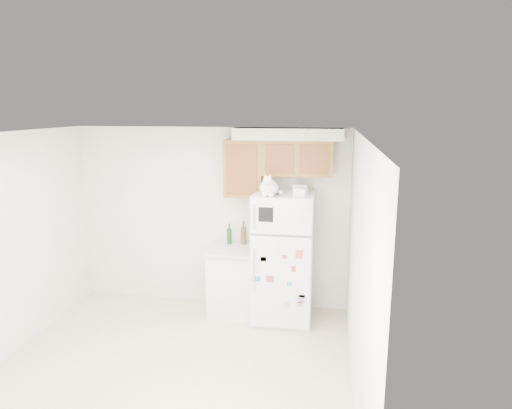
% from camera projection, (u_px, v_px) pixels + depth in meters
% --- Properties ---
extents(ground_plane, '(3.80, 4.00, 0.01)m').
position_uv_depth(ground_plane, '(166.00, 380.00, 4.72)').
color(ground_plane, beige).
extents(room_shell, '(3.84, 4.04, 2.52)m').
position_uv_depth(room_shell, '(179.00, 217.00, 4.59)').
color(room_shell, silver).
rests_on(room_shell, ground_plane).
extents(refrigerator, '(0.76, 0.78, 1.70)m').
position_uv_depth(refrigerator, '(283.00, 257.00, 5.93)').
color(refrigerator, white).
rests_on(refrigerator, ground_plane).
extents(base_counter, '(0.64, 0.64, 0.92)m').
position_uv_depth(base_counter, '(233.00, 280.00, 6.19)').
color(base_counter, white).
rests_on(base_counter, ground_plane).
extents(cat, '(0.28, 0.41, 0.29)m').
position_uv_depth(cat, '(269.00, 187.00, 5.53)').
color(cat, white).
rests_on(cat, refrigerator).
extents(storage_box_back, '(0.19, 0.14, 0.10)m').
position_uv_depth(storage_box_back, '(300.00, 188.00, 5.80)').
color(storage_box_back, white).
rests_on(storage_box_back, refrigerator).
extents(storage_box_front, '(0.17, 0.15, 0.09)m').
position_uv_depth(storage_box_front, '(300.00, 192.00, 5.59)').
color(storage_box_front, white).
rests_on(storage_box_front, refrigerator).
extents(bottle_green, '(0.07, 0.07, 0.28)m').
position_uv_depth(bottle_green, '(229.00, 234.00, 6.25)').
color(bottle_green, '#19381E').
rests_on(bottle_green, base_counter).
extents(bottle_amber, '(0.08, 0.08, 0.33)m').
position_uv_depth(bottle_amber, '(244.00, 233.00, 6.22)').
color(bottle_amber, '#593814').
rests_on(bottle_amber, base_counter).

